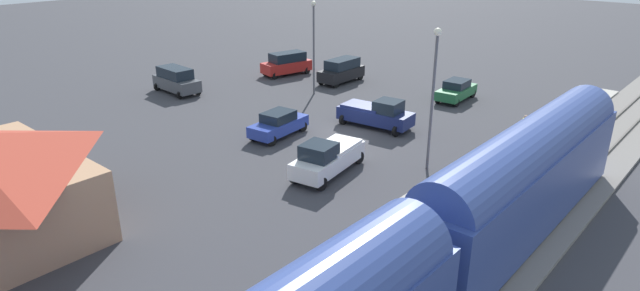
{
  "coord_description": "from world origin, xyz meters",
  "views": [
    {
      "loc": [
        -21.24,
        27.45,
        12.72
      ],
      "look_at": [
        -1.68,
        5.08,
        1.0
      ],
      "focal_mm": 29.64,
      "sensor_mm": 36.0,
      "label": 1
    }
  ],
  "objects": [
    {
      "name": "suv_red",
      "position": [
        15.14,
        -9.16,
        1.15
      ],
      "size": [
        2.96,
        5.2,
        2.22
      ],
      "color": "red",
      "rests_on": "ground"
    },
    {
      "name": "suv_charcoal",
      "position": [
        17.85,
        1.86,
        1.15
      ],
      "size": [
        5.02,
        2.64,
        2.22
      ],
      "color": "#47494F",
      "rests_on": "ground"
    },
    {
      "name": "light_pole_near_platform",
      "position": [
        -7.2,
        1.78,
        5.14
      ],
      "size": [
        0.44,
        0.44,
        8.23
      ],
      "color": "#515156",
      "rests_on": "ground"
    },
    {
      "name": "pickup_white",
      "position": [
        -3.24,
        6.23,
        1.03
      ],
      "size": [
        2.82,
        5.65,
        2.14
      ],
      "color": "white",
      "rests_on": "ground"
    },
    {
      "name": "ground_plane",
      "position": [
        0.0,
        0.0,
        0.0
      ],
      "size": [
        200.0,
        200.0,
        0.0
      ],
      "primitive_type": "plane",
      "color": "#38383D"
    },
    {
      "name": "platform",
      "position": [
        -10.0,
        0.0,
        0.15
      ],
      "size": [
        3.2,
        46.0,
        0.3
      ],
      "color": "#A8A399",
      "rests_on": "ground"
    },
    {
      "name": "sedan_green",
      "position": [
        -1.75,
        -12.13,
        0.88
      ],
      "size": [
        2.14,
        4.61,
        1.74
      ],
      "color": "#236638",
      "rests_on": "ground"
    },
    {
      "name": "railway_track",
      "position": [
        -14.0,
        0.0,
        0.09
      ],
      "size": [
        4.8,
        70.0,
        0.3
      ],
      "color": "slate",
      "rests_on": "ground"
    },
    {
      "name": "sedan_blue",
      "position": [
        3.32,
        3.67,
        0.88
      ],
      "size": [
        2.31,
        4.67,
        1.74
      ],
      "color": "#283D9E",
      "rests_on": "ground"
    },
    {
      "name": "light_pole_lot_center",
      "position": [
        8.5,
        -5.75,
        4.96
      ],
      "size": [
        0.44,
        0.44,
        7.9
      ],
      "color": "#515156",
      "rests_on": "ground"
    },
    {
      "name": "suv_black",
      "position": [
        9.2,
        -10.43,
        1.15
      ],
      "size": [
        2.1,
        4.95,
        2.22
      ],
      "color": "black",
      "rests_on": "ground"
    },
    {
      "name": "pickup_navy",
      "position": [
        -0.67,
        -2.21,
        1.03
      ],
      "size": [
        5.58,
        2.93,
        2.14
      ],
      "color": "navy",
      "rests_on": "ground"
    },
    {
      "name": "pedestrian_on_platform",
      "position": [
        -9.9,
        -5.83,
        1.28
      ],
      "size": [
        0.36,
        0.36,
        1.71
      ],
      "color": "#23284C",
      "rests_on": "platform"
    }
  ]
}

